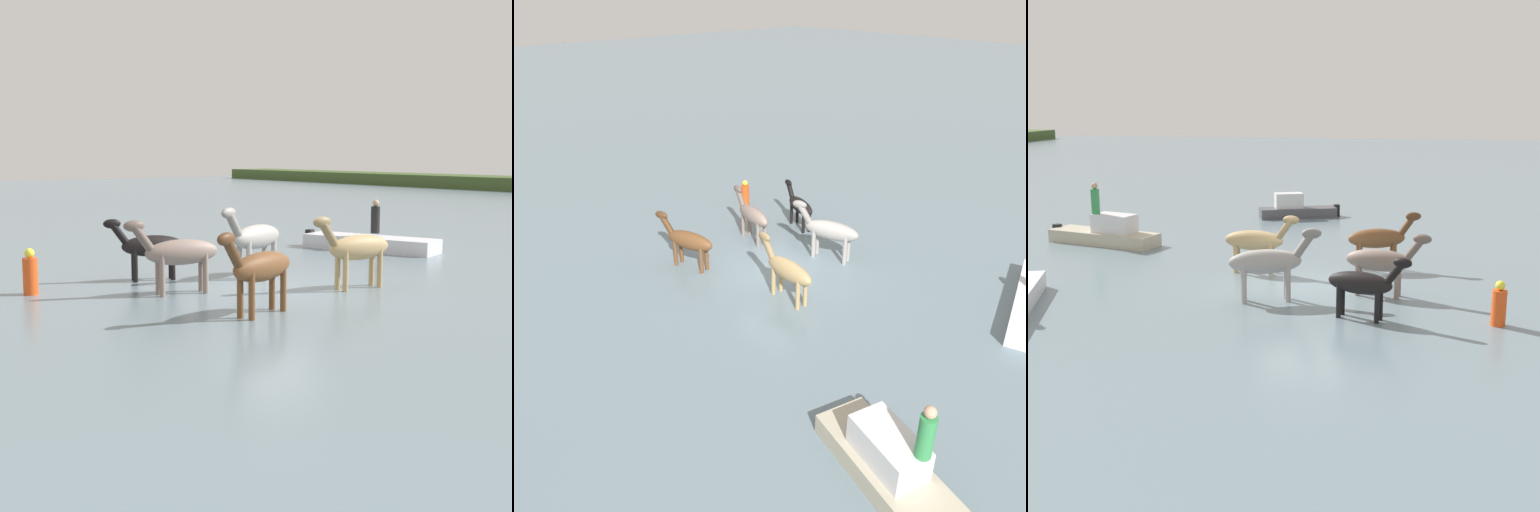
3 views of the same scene
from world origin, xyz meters
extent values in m
plane|color=slate|center=(0.00, 0.00, 0.00)|extent=(153.84, 153.84, 0.00)
ellipsoid|color=gray|center=(-0.74, -2.29, 1.03)|extent=(0.85, 1.94, 0.63)
cylinder|color=gray|center=(-0.68, -2.87, 0.52)|extent=(0.14, 0.14, 1.03)
cylinder|color=gray|center=(-0.98, -2.82, 0.52)|extent=(0.14, 0.14, 1.03)
cylinder|color=gray|center=(-0.50, -1.76, 0.52)|extent=(0.14, 0.14, 1.03)
cylinder|color=gray|center=(-0.80, -1.71, 0.52)|extent=(0.14, 0.14, 1.03)
cylinder|color=#63544C|center=(-0.90, -3.27, 1.44)|extent=(0.31, 0.60, 0.69)
ellipsoid|color=#63544C|center=(-0.94, -3.46, 1.73)|extent=(0.30, 0.54, 0.28)
ellipsoid|color=brown|center=(2.31, -2.09, 1.04)|extent=(1.08, 1.96, 0.63)
cylinder|color=brown|center=(2.62, -2.59, 0.52)|extent=(0.14, 0.14, 1.04)
cylinder|color=brown|center=(2.33, -2.68, 0.52)|extent=(0.14, 0.14, 1.04)
cylinder|color=brown|center=(2.29, -1.51, 0.52)|extent=(0.14, 0.14, 1.04)
cylinder|color=brown|center=(2.00, -1.60, 0.52)|extent=(0.14, 0.14, 1.04)
cylinder|color=#50311A|center=(2.61, -3.05, 1.45)|extent=(0.38, 0.62, 0.69)
ellipsoid|color=#50311A|center=(2.66, -3.24, 1.74)|extent=(0.36, 0.56, 0.28)
ellipsoid|color=#9E9993|center=(-1.81, 0.74, 1.12)|extent=(1.22, 2.11, 0.68)
cylinder|color=#9E9993|center=(-1.45, 0.22, 0.56)|extent=(0.15, 0.15, 1.12)
cylinder|color=#9E9993|center=(-1.77, 0.12, 0.56)|extent=(0.15, 0.15, 1.12)
cylinder|color=#9E9993|center=(-1.85, 1.37, 0.56)|extent=(0.15, 0.15, 1.12)
cylinder|color=#9E9993|center=(-2.16, 1.26, 0.56)|extent=(0.15, 0.15, 1.12)
cylinder|color=slate|center=(-1.46, -0.27, 1.56)|extent=(0.42, 0.66, 0.74)
ellipsoid|color=slate|center=(-1.39, -0.48, 1.86)|extent=(0.40, 0.60, 0.30)
ellipsoid|color=tan|center=(1.24, 1.75, 1.06)|extent=(0.64, 1.93, 0.64)
cylinder|color=tan|center=(1.37, 1.17, 0.53)|extent=(0.14, 0.14, 1.06)
cylinder|color=tan|center=(1.06, 1.18, 0.53)|extent=(0.14, 0.14, 1.06)
cylinder|color=tan|center=(1.42, 2.32, 0.53)|extent=(0.14, 0.14, 1.06)
cylinder|color=tan|center=(1.11, 2.33, 0.53)|extent=(0.14, 0.14, 1.06)
cylinder|color=olive|center=(1.20, 0.74, 1.47)|extent=(0.24, 0.59, 0.70)
ellipsoid|color=olive|center=(1.19, 0.53, 1.76)|extent=(0.24, 0.53, 0.28)
ellipsoid|color=black|center=(-2.92, -1.92, 0.94)|extent=(0.96, 1.78, 0.58)
cylinder|color=black|center=(-2.93, -2.45, 0.47)|extent=(0.13, 0.13, 0.94)
cylinder|color=black|center=(-3.19, -2.37, 0.47)|extent=(0.13, 0.13, 0.94)
cylinder|color=black|center=(-2.64, -1.47, 0.47)|extent=(0.13, 0.13, 0.94)
cylinder|color=black|center=(-2.91, -1.39, 0.47)|extent=(0.13, 0.13, 0.94)
cylinder|color=black|center=(-3.17, -2.79, 1.32)|extent=(0.34, 0.56, 0.63)
ellipsoid|color=black|center=(-3.22, -2.96, 1.57)|extent=(0.32, 0.50, 0.25)
cube|color=#B7AD93|center=(4.57, 8.42, 0.17)|extent=(2.32, 4.61, 0.63)
cube|color=silver|center=(4.44, 7.90, 0.83)|extent=(1.25, 1.77, 0.70)
cube|color=black|center=(5.15, 10.66, 0.24)|extent=(0.33, 0.30, 0.68)
cube|color=#4C4C51|center=(11.79, 2.01, 0.15)|extent=(2.17, 3.69, 0.61)
cube|color=silver|center=(11.64, 2.41, 0.81)|extent=(1.10, 1.45, 0.70)
cube|color=black|center=(12.44, 0.25, 0.23)|extent=(0.35, 0.32, 0.66)
cylinder|color=#338C4C|center=(4.41, 8.61, 1.66)|extent=(0.32, 0.32, 0.95)
sphere|color=tan|center=(4.41, 8.61, 2.25)|extent=(0.24, 0.24, 0.24)
cylinder|color=#E54C19|center=(-2.83, -5.33, 0.45)|extent=(0.36, 0.36, 0.90)
sphere|color=yellow|center=(-2.83, -5.33, 1.02)|extent=(0.24, 0.24, 0.24)
camera|label=1|loc=(14.98, -11.38, 3.45)|focal=52.54mm
camera|label=2|loc=(11.14, 11.85, 9.02)|focal=36.89mm
camera|label=3|loc=(-19.58, -2.98, 5.48)|focal=47.97mm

